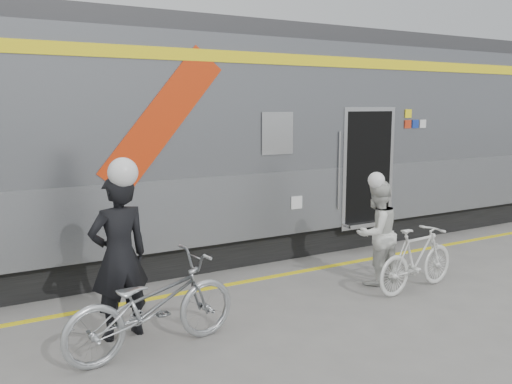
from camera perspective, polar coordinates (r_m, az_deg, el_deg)
ground at (r=6.70m, az=6.18°, el=-14.79°), size 90.00×90.00×0.00m
train at (r=10.23m, az=-3.16°, el=5.44°), size 24.00×3.17×4.10m
safety_strip at (r=8.41m, az=-2.56°, el=-9.65°), size 24.00×0.12×0.01m
man at (r=6.51m, az=-14.22°, el=-6.63°), size 0.76×0.55×1.95m
bicycle_left at (r=6.20m, az=-10.84°, el=-11.58°), size 2.12×0.96×1.07m
woman at (r=8.44m, az=12.56°, el=-4.23°), size 0.83×0.68×1.58m
bicycle_right at (r=8.35m, az=16.58°, el=-6.76°), size 1.63×0.62×0.96m
helmet_man at (r=6.30m, az=-14.63°, el=3.43°), size 0.34×0.34×0.34m
helmet_woman at (r=8.28m, az=12.78°, el=1.96°), size 0.25×0.25×0.25m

